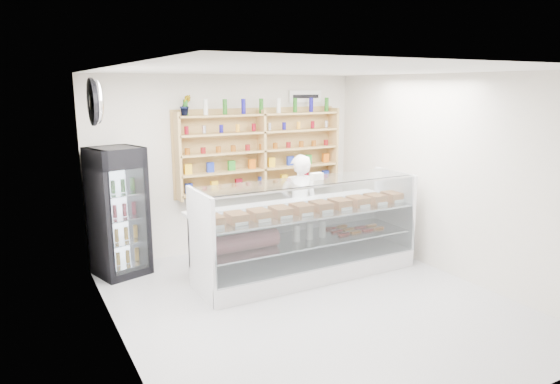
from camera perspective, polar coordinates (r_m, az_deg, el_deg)
room at (r=5.90m, az=3.78°, el=-0.01°), size 5.00×5.00×5.00m
display_counter at (r=7.07m, az=3.07°, el=-6.59°), size 3.16×0.94×1.38m
shop_worker at (r=7.68m, az=2.21°, el=-1.67°), size 0.67×0.52×1.62m
drinks_cooler at (r=7.31m, az=-18.02°, el=-2.15°), size 0.80×0.79×1.81m
wall_shelving at (r=8.12m, az=-2.11°, el=4.73°), size 2.84×0.28×1.33m
potted_plant at (r=7.58m, az=-10.75°, el=9.72°), size 0.18×0.15×0.31m
security_mirror at (r=6.13m, az=-20.22°, el=9.64°), size 0.15×0.50×0.50m
wall_sign at (r=8.61m, az=2.91°, el=10.86°), size 0.62×0.03×0.20m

